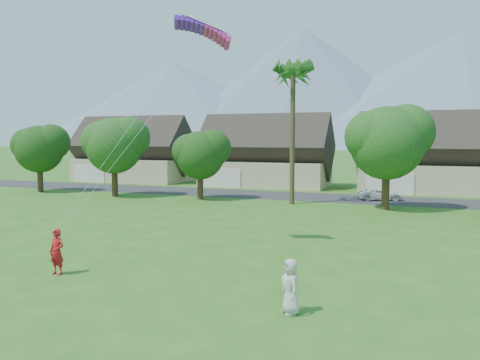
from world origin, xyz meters
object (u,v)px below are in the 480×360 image
at_px(parked_car, 380,194).
at_px(kite_flyer, 57,252).
at_px(watcher, 291,286).
at_px(parafoil_kite, 204,29).

bearing_deg(parked_car, kite_flyer, 141.30).
bearing_deg(parked_car, watcher, 160.58).
xyz_separation_m(kite_flyer, watcher, (10.59, -0.86, -0.05)).
distance_m(watcher, parafoil_kite, 14.48).
xyz_separation_m(kite_flyer, parafoil_kite, (4.02, 6.58, 10.48)).
height_order(watcher, parked_car, watcher).
xyz_separation_m(watcher, parked_car, (0.82, 30.89, -0.38)).
relative_size(kite_flyer, parafoil_kite, 0.61).
bearing_deg(parafoil_kite, parked_car, 50.55).
relative_size(watcher, parafoil_kite, 0.58).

